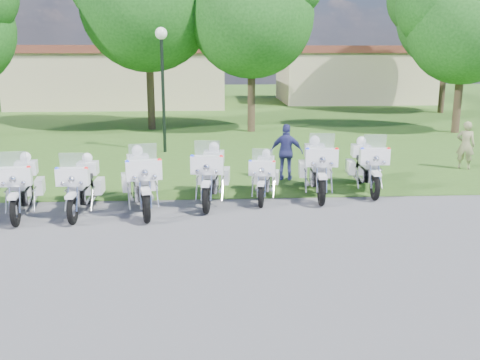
{
  "coord_description": "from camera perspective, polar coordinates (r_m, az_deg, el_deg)",
  "views": [
    {
      "loc": [
        -0.07,
        -10.35,
        3.76
      ],
      "look_at": [
        0.62,
        1.2,
        0.95
      ],
      "focal_mm": 40.0,
      "sensor_mm": 36.0,
      "label": 1
    }
  ],
  "objects": [
    {
      "name": "ground",
      "position": [
        11.01,
        -2.87,
        -6.33
      ],
      "size": [
        100.0,
        100.0,
        0.0
      ],
      "primitive_type": "plane",
      "color": "slate",
      "rests_on": "ground"
    },
    {
      "name": "grass_lawn",
      "position": [
        37.54,
        -3.33,
        7.88
      ],
      "size": [
        100.0,
        48.0,
        0.01
      ],
      "primitive_type": "cube",
      "color": "#39641F",
      "rests_on": "ground"
    },
    {
      "name": "motorcycle_1",
      "position": [
        13.54,
        -22.24,
        -0.53
      ],
      "size": [
        1.02,
        2.42,
        1.63
      ],
      "rotation": [
        0.0,
        0.0,
        3.29
      ],
      "color": "black",
      "rests_on": "ground"
    },
    {
      "name": "motorcycle_2",
      "position": [
        13.21,
        -16.52,
        -0.5
      ],
      "size": [
        0.77,
        2.34,
        1.57
      ],
      "rotation": [
        0.0,
        0.0,
        3.14
      ],
      "color": "black",
      "rests_on": "ground"
    },
    {
      "name": "motorcycle_3",
      "position": [
        13.05,
        -10.5,
        0.02
      ],
      "size": [
        1.19,
        2.59,
        1.76
      ],
      "rotation": [
        0.0,
        0.0,
        3.35
      ],
      "color": "black",
      "rests_on": "ground"
    },
    {
      "name": "motorcycle_4",
      "position": [
        13.55,
        -3.11,
        0.65
      ],
      "size": [
        1.01,
        2.54,
        1.71
      ],
      "rotation": [
        0.0,
        0.0,
        3.03
      ],
      "color": "black",
      "rests_on": "ground"
    },
    {
      "name": "motorcycle_5",
      "position": [
        13.88,
        2.59,
        0.48
      ],
      "size": [
        0.94,
        2.12,
        1.44
      ],
      "rotation": [
        0.0,
        0.0,
        2.96
      ],
      "color": "black",
      "rests_on": "ground"
    },
    {
      "name": "motorcycle_6",
      "position": [
        14.36,
        8.25,
        1.38
      ],
      "size": [
        1.01,
        2.65,
        1.78
      ],
      "rotation": [
        0.0,
        0.0,
        3.05
      ],
      "color": "black",
      "rests_on": "ground"
    },
    {
      "name": "motorcycle_7",
      "position": [
        15.06,
        13.34,
        1.55
      ],
      "size": [
        0.9,
        2.49,
        1.67
      ],
      "rotation": [
        0.0,
        0.0,
        3.08
      ],
      "color": "black",
      "rests_on": "ground"
    },
    {
      "name": "lamp_post",
      "position": [
        20.22,
        -8.32,
        12.56
      ],
      "size": [
        0.44,
        0.44,
        4.59
      ],
      "color": "black",
      "rests_on": "ground"
    },
    {
      "name": "tree_2",
      "position": [
        25.46,
        1.14,
        18.35
      ],
      "size": [
        6.63,
        5.66,
        8.84
      ],
      "color": "#38281C",
      "rests_on": "ground"
    },
    {
      "name": "tree_3",
      "position": [
        26.99,
        22.82,
        15.82
      ],
      "size": [
        5.97,
        5.09,
        7.96
      ],
      "color": "#38281C",
      "rests_on": "ground"
    },
    {
      "name": "tree_4",
      "position": [
        35.56,
        21.33,
        16.77
      ],
      "size": [
        7.08,
        6.04,
        9.44
      ],
      "color": "#38281C",
      "rests_on": "ground"
    },
    {
      "name": "building_west",
      "position": [
        38.84,
        -12.43,
        10.83
      ],
      "size": [
        14.56,
        8.32,
        4.1
      ],
      "color": "#C6B78F",
      "rests_on": "ground"
    },
    {
      "name": "building_east",
      "position": [
        41.87,
        12.13,
        11.03
      ],
      "size": [
        11.44,
        7.28,
        4.1
      ],
      "color": "#C6B78F",
      "rests_on": "ground"
    },
    {
      "name": "bystander_a",
      "position": [
        18.77,
        22.92,
        3.42
      ],
      "size": [
        0.68,
        0.6,
        1.55
      ],
      "primitive_type": "imported",
      "rotation": [
        0.0,
        0.0,
        2.62
      ],
      "color": "#929062",
      "rests_on": "ground"
    },
    {
      "name": "bystander_c",
      "position": [
        15.83,
        4.98,
        2.94
      ],
      "size": [
        1.05,
        0.64,
        1.66
      ],
      "primitive_type": "imported",
      "rotation": [
        0.0,
        0.0,
        2.88
      ],
      "color": "navy",
      "rests_on": "ground"
    }
  ]
}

